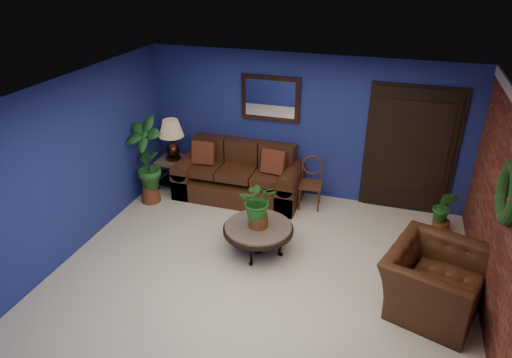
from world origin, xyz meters
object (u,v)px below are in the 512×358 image
(table_lamp, at_px, (172,135))
(armchair, at_px, (433,280))
(side_chair, at_px, (311,179))
(end_table, at_px, (174,166))
(coffee_table, at_px, (258,229))
(sofa, at_px, (240,179))

(table_lamp, relative_size, armchair, 0.61)
(side_chair, bearing_deg, end_table, 175.37)
(side_chair, relative_size, armchair, 0.74)
(coffee_table, height_order, side_chair, side_chair)
(end_table, bearing_deg, armchair, -23.95)
(coffee_table, xyz_separation_m, table_lamp, (-2.09, 1.52, 0.64))
(end_table, xyz_separation_m, armchair, (4.45, -1.98, -0.02))
(end_table, bearing_deg, side_chair, 1.47)
(end_table, distance_m, table_lamp, 0.60)
(end_table, xyz_separation_m, table_lamp, (0.00, 0.00, 0.60))
(coffee_table, distance_m, armchair, 2.40)
(coffee_table, height_order, table_lamp, table_lamp)
(table_lamp, bearing_deg, coffee_table, -36.03)
(sofa, bearing_deg, side_chair, 1.48)
(side_chair, bearing_deg, coffee_table, -111.60)
(sofa, distance_m, side_chair, 1.28)
(sofa, distance_m, end_table, 1.27)
(end_table, relative_size, armchair, 0.50)
(sofa, relative_size, table_lamp, 3.00)
(sofa, distance_m, armchair, 3.76)
(coffee_table, bearing_deg, end_table, 143.97)
(table_lamp, distance_m, armchair, 4.91)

